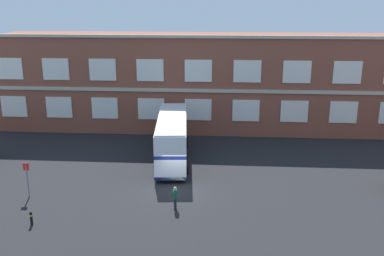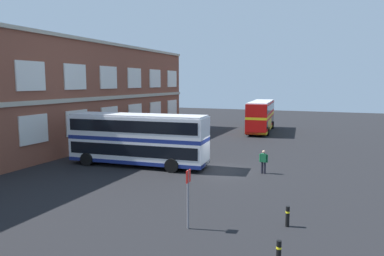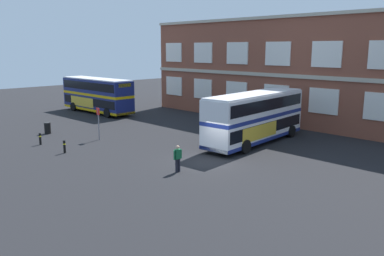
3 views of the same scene
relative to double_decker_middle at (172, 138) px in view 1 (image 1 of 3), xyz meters
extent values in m
plane|color=black|center=(1.07, -4.43, -2.15)|extent=(120.00, 120.00, 0.00)
cube|color=brown|center=(1.90, 11.57, 3.02)|extent=(45.11, 8.00, 10.34)
cube|color=#B2A893|center=(1.90, 7.49, 2.81)|extent=(45.11, 0.16, 0.36)
cube|color=#B2A893|center=(1.90, 7.52, 8.34)|extent=(45.11, 0.28, 0.30)
cube|color=silver|center=(-18.15, 7.51, 0.74)|extent=(2.81, 0.12, 2.27)
cube|color=silver|center=(-13.14, 7.51, 0.74)|extent=(2.81, 0.12, 2.27)
cube|color=silver|center=(-8.12, 7.51, 0.74)|extent=(2.81, 0.12, 2.27)
cube|color=silver|center=(-3.11, 7.51, 0.74)|extent=(2.81, 0.12, 2.27)
cube|color=silver|center=(1.90, 7.51, 0.74)|extent=(2.81, 0.12, 2.27)
cube|color=silver|center=(6.91, 7.51, 0.74)|extent=(2.81, 0.12, 2.27)
cube|color=silver|center=(11.93, 7.51, 0.74)|extent=(2.81, 0.12, 2.27)
cube|color=silver|center=(16.94, 7.51, 0.74)|extent=(2.81, 0.12, 2.27)
cube|color=silver|center=(-18.15, 7.51, 4.88)|extent=(2.81, 0.12, 2.27)
cube|color=silver|center=(-13.14, 7.51, 4.88)|extent=(2.81, 0.12, 2.27)
cube|color=silver|center=(-8.12, 7.51, 4.88)|extent=(2.81, 0.12, 2.27)
cube|color=silver|center=(-3.11, 7.51, 4.88)|extent=(2.81, 0.12, 2.27)
cube|color=silver|center=(1.90, 7.51, 4.88)|extent=(2.81, 0.12, 2.27)
cube|color=silver|center=(6.91, 7.51, 4.88)|extent=(2.81, 0.12, 2.27)
cube|color=silver|center=(11.93, 7.51, 4.88)|extent=(2.81, 0.12, 2.27)
cube|color=silver|center=(16.94, 7.51, 4.88)|extent=(2.81, 0.12, 2.27)
cube|color=silver|center=(0.00, 0.00, -0.92)|extent=(3.45, 11.17, 1.75)
cube|color=black|center=(0.00, 0.00, -0.71)|extent=(3.46, 10.74, 0.90)
cube|color=navy|center=(0.00, 0.00, 0.10)|extent=(3.45, 11.17, 0.30)
cube|color=silver|center=(0.00, 0.00, 1.03)|extent=(3.45, 11.17, 1.55)
cube|color=black|center=(0.00, 0.00, 1.10)|extent=(3.46, 10.74, 0.90)
cube|color=navy|center=(0.00, 0.00, -1.66)|extent=(3.47, 11.18, 0.28)
cube|color=silver|center=(0.00, 0.00, 1.86)|extent=(3.33, 10.95, 0.12)
cube|color=gold|center=(1.39, -1.21, -0.84)|extent=(0.43, 4.83, 1.10)
cube|color=yellow|center=(-0.45, 5.45, 1.45)|extent=(1.66, 0.20, 0.40)
cylinder|color=black|center=(0.95, 3.94, -1.63)|extent=(0.41, 1.06, 1.04)
cylinder|color=black|center=(-1.59, 3.73, -1.63)|extent=(0.41, 1.06, 1.04)
cylinder|color=black|center=(1.54, -3.19, -1.63)|extent=(0.41, 1.06, 1.04)
cylinder|color=black|center=(-1.00, -3.40, -1.63)|extent=(0.41, 1.06, 1.04)
cylinder|color=black|center=(1.28, -9.73, -1.72)|extent=(0.17, 0.17, 0.85)
cylinder|color=black|center=(1.29, -9.53, -1.72)|extent=(0.17, 0.17, 0.85)
cube|color=#145933|center=(1.29, -9.63, -1.00)|extent=(0.26, 0.41, 0.60)
cylinder|color=#145933|center=(1.27, -9.89, -1.03)|extent=(0.12, 0.12, 0.57)
cylinder|color=#145933|center=(1.30, -9.37, -1.03)|extent=(0.12, 0.12, 0.57)
sphere|color=tan|center=(1.29, -9.63, -0.56)|extent=(0.22, 0.22, 0.22)
cylinder|color=slate|center=(-9.80, -8.43, -0.80)|extent=(0.10, 0.10, 2.70)
cube|color=red|center=(-9.80, -8.45, 0.27)|extent=(0.44, 0.04, 0.56)
cylinder|color=black|center=(-7.85, -12.53, -1.67)|extent=(0.18, 0.18, 0.95)
cylinder|color=yellow|center=(-7.85, -12.53, -1.47)|extent=(0.19, 0.19, 0.08)
camera|label=1|loc=(4.46, -37.65, 12.20)|focal=41.36mm
camera|label=2|loc=(-23.91, -14.43, 4.39)|focal=33.36mm
camera|label=3|loc=(18.69, -25.45, 5.43)|focal=36.91mm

